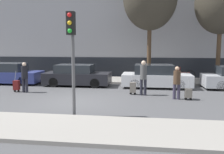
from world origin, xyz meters
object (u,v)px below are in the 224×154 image
at_px(parked_car_1, 77,76).
at_px(pedestrian_right, 177,81).
at_px(pedestrian_center, 143,76).
at_px(bare_tree_near_crossing, 221,3).
at_px(parked_car_2, 156,77).
at_px(trolley_right, 188,93).
at_px(parked_bicycle, 183,75).
at_px(trolley_center, 133,87).
at_px(traffic_light, 72,43).
at_px(parked_car_0, 9,74).
at_px(pedestrian_left, 25,75).
at_px(trolley_left, 16,85).

height_order(parked_car_1, pedestrian_right, pedestrian_right).
relative_size(pedestrian_center, bare_tree_near_crossing, 0.25).
height_order(parked_car_2, pedestrian_right, pedestrian_right).
distance_m(parked_car_2, trolley_right, 3.70).
distance_m(parked_bicycle, bare_tree_near_crossing, 5.32).
relative_size(trolley_center, trolley_right, 1.09).
bearing_deg(traffic_light, parked_car_0, 133.13).
bearing_deg(pedestrian_left, trolley_left, -179.94).
bearing_deg(parked_car_1, trolley_right, -27.82).
bearing_deg(pedestrian_left, bare_tree_near_crossing, 29.59).
relative_size(parked_car_0, parked_car_2, 1.02).
bearing_deg(parked_car_1, bare_tree_near_crossing, 12.12).
height_order(parked_car_0, trolley_right, parked_car_0).
xyz_separation_m(pedestrian_center, traffic_light, (-2.47, -4.31, 1.64)).
relative_size(pedestrian_right, bare_tree_near_crossing, 0.22).
height_order(parked_car_0, pedestrian_center, pedestrian_center).
height_order(trolley_left, bare_tree_near_crossing, bare_tree_near_crossing).
distance_m(parked_car_2, pedestrian_left, 7.68).
xyz_separation_m(trolley_right, parked_bicycle, (0.54, 5.97, 0.16)).
xyz_separation_m(trolley_left, pedestrian_right, (8.61, -0.70, 0.51)).
relative_size(parked_car_1, parked_bicycle, 2.38).
relative_size(trolley_left, trolley_center, 1.00).
height_order(traffic_light, parked_bicycle, traffic_light).
distance_m(trolley_center, parked_bicycle, 5.97).
xyz_separation_m(trolley_left, pedestrian_center, (7.01, 0.05, 0.65)).
xyz_separation_m(trolley_center, trolley_right, (2.68, -0.95, -0.05)).
bearing_deg(bare_tree_near_crossing, trolley_center, -140.84).
distance_m(parked_car_2, traffic_light, 7.84).
bearing_deg(parked_bicycle, pedestrian_center, -117.68).
distance_m(trolley_left, parked_bicycle, 10.99).
distance_m(pedestrian_left, pedestrian_right, 8.09).
bearing_deg(parked_bicycle, parked_car_1, -159.66).
bearing_deg(pedestrian_left, traffic_light, -39.02).
xyz_separation_m(trolley_left, bare_tree_near_crossing, (11.87, 4.55, 4.92)).
bearing_deg(traffic_light, parked_bicycle, 61.33).
height_order(pedestrian_left, traffic_light, traffic_light).
bearing_deg(traffic_light, pedestrian_right, 41.22).
bearing_deg(trolley_center, pedestrian_right, -21.57).
bearing_deg(parked_car_1, pedestrian_right, -29.15).
bearing_deg(trolley_left, trolley_right, -5.02).
bearing_deg(trolley_left, bare_tree_near_crossing, 20.97).
relative_size(pedestrian_center, trolley_center, 1.53).
relative_size(trolley_left, parked_bicycle, 0.67).
bearing_deg(parked_bicycle, pedestrian_left, -150.21).
xyz_separation_m(parked_car_1, parked_car_2, (5.01, 0.02, 0.02)).
xyz_separation_m(trolley_center, traffic_light, (-1.93, -4.42, 2.29)).
bearing_deg(pedestrian_center, parked_car_0, 174.49).
bearing_deg(trolley_center, parked_car_0, 163.00).
xyz_separation_m(parked_bicycle, bare_tree_near_crossing, (2.17, -0.62, 4.81)).
bearing_deg(parked_car_0, bare_tree_near_crossing, 7.37).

